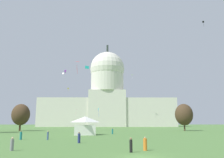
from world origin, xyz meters
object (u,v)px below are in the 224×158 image
person_teal_mid_left (21,136)px  kite_violet_high (65,71)px  kite_white_mid (63,74)px  person_teal_front_center (112,131)px  person_black_mid_center (131,145)px  kite_yellow_mid (68,89)px  tree_east_near (184,115)px  person_denim_lawn_far_right (48,136)px  tree_west_near (21,115)px  person_grey_back_right (12,144)px  person_orange_back_center (145,144)px  kite_lime_high (132,76)px  person_tan_back_left (79,130)px  kite_red_mid (77,64)px  kite_pink_low (76,111)px  kite_black_high (203,22)px  kite_turquoise_low (87,67)px  kite_cyan_low (98,110)px  person_navy_mid_right (79,138)px  event_tent (85,126)px  capitol_building (107,98)px

person_teal_mid_left → kite_violet_high: 108.99m
kite_white_mid → person_teal_front_center: bearing=-5.9°
person_black_mid_center → kite_yellow_mid: size_ratio=0.59×
tree_east_near → person_denim_lawn_far_right: size_ratio=6.29×
tree_west_near → kite_violet_high: bearing=81.0°
person_grey_back_right → tree_east_near: bearing=117.0°
person_orange_back_center → kite_lime_high: bearing=-150.0°
kite_lime_high → person_grey_back_right: bearing=93.8°
person_teal_front_center → person_tan_back_left: 14.04m
tree_west_near → person_orange_back_center: tree_west_near is taller
kite_red_mid → kite_white_mid: bearing=100.3°
kite_violet_high → kite_pink_low: bearing=116.1°
kite_pink_low → kite_black_high: bearing=47.2°
kite_turquoise_low → person_teal_mid_left: bearing=-105.8°
kite_black_high → kite_cyan_low: kite_black_high is taller
kite_violet_high → kite_lime_high: (46.68, 25.82, 2.07)m
person_black_mid_center → kite_red_mid: (-13.22, 49.75, 22.25)m
person_grey_back_right → kite_black_high: 100.72m
person_orange_back_center → kite_black_high: bearing=-173.5°
kite_lime_high → kite_red_mid: bearing=89.1°
tree_east_near → kite_white_mid: 76.59m
kite_violet_high → person_orange_back_center: bearing=100.6°
person_orange_back_center → person_navy_mid_right: 14.42m
kite_yellow_mid → person_orange_back_center: bearing=127.6°
kite_turquoise_low → person_denim_lawn_far_right: bearing=-87.4°
person_grey_back_right → kite_black_high: size_ratio=0.61×
kite_turquoise_low → kite_lime_high: kite_lime_high is taller
kite_turquoise_low → kite_yellow_mid: size_ratio=0.37×
tree_east_near → kite_cyan_low: tree_east_near is taller
event_tent → person_teal_front_center: 9.30m
tree_west_near → person_tan_back_left: bearing=-35.4°
person_black_mid_center → kite_red_mid: 56.09m
person_denim_lawn_far_right → kite_turquoise_low: (6.20, 13.41, 17.06)m
capitol_building → kite_black_high: bearing=-66.5°
person_black_mid_center → kite_pink_low: kite_pink_low is taller
kite_turquoise_low → kite_lime_high: (24.03, 115.66, 20.76)m
person_tan_back_left → kite_red_mid: bearing=-15.3°
tree_east_near → kite_black_high: 43.04m
person_black_mid_center → person_grey_back_right: 14.52m
event_tent → kite_black_high: kite_black_high is taller
event_tent → kite_yellow_mid: 114.90m
person_teal_front_center → person_grey_back_right: person_teal_front_center is taller
person_tan_back_left → kite_pink_low: 55.77m
person_teal_mid_left → kite_black_high: (60.60, 51.06, 47.48)m
tree_west_near → kite_cyan_low: size_ratio=3.02×
kite_white_mid → kite_violet_high: 11.43m
person_grey_back_right → kite_yellow_mid: size_ratio=0.58×
kite_pink_low → kite_cyan_low: bearing=8.0°
kite_lime_high → person_denim_lawn_far_right: bearing=92.1°
kite_lime_high → kite_yellow_mid: bearing=15.8°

